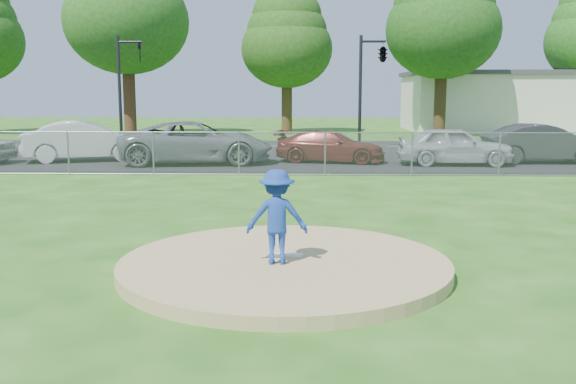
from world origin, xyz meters
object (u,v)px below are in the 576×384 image
parked_car_pearl (455,146)px  tree_right (443,15)px  commercial_building (519,101)px  traffic_signal_center (381,56)px  tree_center (287,37)px  tree_left (126,5)px  parked_car_charcoal (543,143)px  traffic_cone (139,156)px  traffic_signal_left (124,82)px  pitcher (277,217)px  parked_car_gray (196,143)px  parked_car_darkred (330,146)px  parked_car_white (86,141)px

parked_car_pearl → tree_right: bearing=-6.8°
commercial_building → traffic_signal_center: 20.17m
tree_center → traffic_signal_center: bearing=-67.5°
tree_left → traffic_signal_center: (14.97, -9.00, -3.63)m
tree_left → parked_car_charcoal: bearing=-35.2°
commercial_building → tree_center: size_ratio=1.67×
traffic_cone → parked_car_charcoal: (16.28, 1.30, 0.44)m
traffic_signal_left → pitcher: bearing=-68.7°
tree_left → tree_right: (20.00, 1.00, -0.59)m
traffic_cone → parked_car_gray: size_ratio=0.11×
tree_left → parked_car_charcoal: 26.75m
parked_car_gray → tree_left: bearing=17.9°
tree_center → pitcher: 34.67m
traffic_signal_center → parked_car_gray: traffic_signal_center is taller
traffic_cone → parked_car_charcoal: parked_car_charcoal is taller
tree_right → parked_car_gray: bearing=-128.4°
parked_car_pearl → parked_car_charcoal: (3.78, 0.88, 0.02)m
tree_left → pitcher: (10.89, -31.22, -7.29)m
tree_right → traffic_cone: size_ratio=16.75×
tree_left → tree_center: tree_left is taller
commercial_building → pitcher: (-16.11, -38.22, -1.21)m
parked_car_gray → parked_car_charcoal: 14.10m
tree_left → tree_right: bearing=2.9°
parked_car_pearl → pitcher: bearing=160.5°
tree_right → parked_car_darkred: tree_right is taller
tree_center → parked_car_white: (-7.88, -17.64, -5.63)m
traffic_signal_center → parked_car_pearl: size_ratio=1.25×
tree_center → parked_car_pearl: 20.82m
parked_car_gray → parked_car_pearl: (10.30, -0.19, -0.09)m
tree_right → parked_car_darkred: size_ratio=2.59×
tree_right → parked_car_white: size_ratio=2.30×
parked_car_pearl → traffic_signal_center: bearing=21.3°
traffic_signal_left → parked_car_gray: bearing=-54.2°
commercial_building → parked_car_gray: commercial_building is taller
commercial_building → parked_car_charcoal: commercial_building is taller
pitcher → parked_car_darkred: bearing=-97.2°
tree_center → parked_car_darkred: size_ratio=2.19×
parked_car_gray → pitcher: bearing=-172.0°
tree_left → parked_car_darkred: size_ratio=2.79×
commercial_building → tree_right: (-7.00, -6.00, 5.49)m
pitcher → traffic_cone: 16.33m
traffic_signal_center → parked_car_white: (-12.84, -5.64, -3.77)m
parked_car_pearl → parked_car_charcoal: parked_car_charcoal is taller
traffic_signal_center → parked_car_charcoal: bearing=-43.9°
traffic_signal_center → traffic_cone: (-10.24, -7.10, -4.25)m
tree_center → parked_car_pearl: (7.22, -18.68, -5.70)m
tree_left → parked_car_darkred: 20.72m
traffic_cone → parked_car_white: size_ratio=0.14×
traffic_signal_center → parked_car_darkred: size_ratio=1.25×
parked_car_charcoal → commercial_building: bearing=-17.0°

